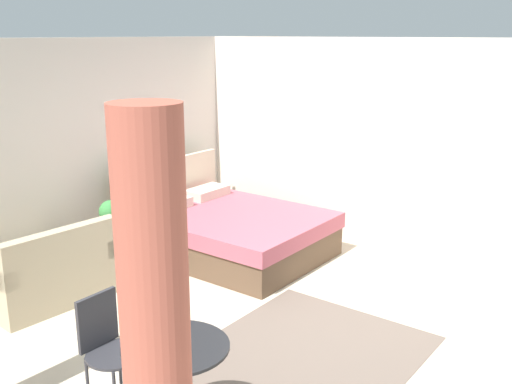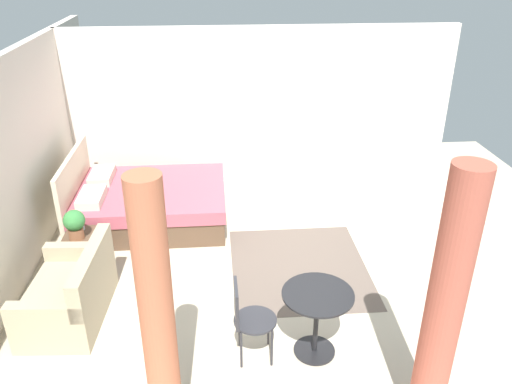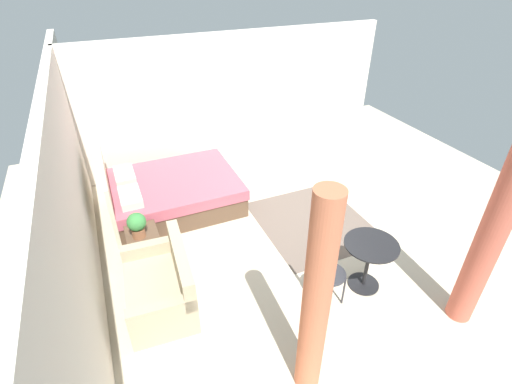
{
  "view_description": "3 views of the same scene",
  "coord_description": "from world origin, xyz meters",
  "px_view_note": "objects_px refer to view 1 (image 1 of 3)",
  "views": [
    {
      "loc": [
        -3.92,
        -2.59,
        2.64
      ],
      "look_at": [
        0.55,
        0.79,
        1.12
      ],
      "focal_mm": 41.26,
      "sensor_mm": 36.0,
      "label": 1
    },
    {
      "loc": [
        -5.4,
        0.75,
        3.7
      ],
      "look_at": [
        0.3,
        0.28,
        0.91
      ],
      "focal_mm": 35.57,
      "sensor_mm": 36.0,
      "label": 2
    },
    {
      "loc": [
        -4.3,
        2.62,
        3.84
      ],
      "look_at": [
        -0.33,
        0.91,
        1.05
      ],
      "focal_mm": 26.39,
      "sensor_mm": 36.0,
      "label": 3
    }
  ],
  "objects_px": {
    "bed": "(229,231)",
    "cafe_chair_near_window": "(107,341)",
    "nightstand": "(122,250)",
    "potted_plant": "(111,215)",
    "vase": "(127,221)",
    "balcony_table": "(177,375)",
    "couch": "(50,275)"
  },
  "relations": [
    {
      "from": "balcony_table",
      "to": "cafe_chair_near_window",
      "type": "height_order",
      "value": "cafe_chair_near_window"
    },
    {
      "from": "couch",
      "to": "vase",
      "type": "relative_size",
      "value": 7.96
    },
    {
      "from": "couch",
      "to": "balcony_table",
      "type": "relative_size",
      "value": 1.78
    },
    {
      "from": "potted_plant",
      "to": "cafe_chair_near_window",
      "type": "bearing_deg",
      "value": -130.2
    },
    {
      "from": "nightstand",
      "to": "vase",
      "type": "relative_size",
      "value": 2.83
    },
    {
      "from": "balcony_table",
      "to": "cafe_chair_near_window",
      "type": "distance_m",
      "value": 0.68
    },
    {
      "from": "balcony_table",
      "to": "cafe_chair_near_window",
      "type": "bearing_deg",
      "value": 90.4
    },
    {
      "from": "balcony_table",
      "to": "nightstand",
      "type": "bearing_deg",
      "value": 56.05
    },
    {
      "from": "bed",
      "to": "potted_plant",
      "type": "xyz_separation_m",
      "value": [
        -1.22,
        0.7,
        0.38
      ]
    },
    {
      "from": "nightstand",
      "to": "potted_plant",
      "type": "relative_size",
      "value": 1.18
    },
    {
      "from": "potted_plant",
      "to": "balcony_table",
      "type": "relative_size",
      "value": 0.53
    },
    {
      "from": "bed",
      "to": "balcony_table",
      "type": "height_order",
      "value": "bed"
    },
    {
      "from": "potted_plant",
      "to": "vase",
      "type": "distance_m",
      "value": 0.26
    },
    {
      "from": "bed",
      "to": "nightstand",
      "type": "height_order",
      "value": "bed"
    },
    {
      "from": "bed",
      "to": "couch",
      "type": "distance_m",
      "value": 2.21
    },
    {
      "from": "bed",
      "to": "cafe_chair_near_window",
      "type": "distance_m",
      "value": 3.17
    },
    {
      "from": "nightstand",
      "to": "balcony_table",
      "type": "bearing_deg",
      "value": -123.95
    },
    {
      "from": "nightstand",
      "to": "cafe_chair_near_window",
      "type": "bearing_deg",
      "value": -132.41
    },
    {
      "from": "bed",
      "to": "nightstand",
      "type": "relative_size",
      "value": 4.77
    },
    {
      "from": "vase",
      "to": "balcony_table",
      "type": "distance_m",
      "value": 3.26
    },
    {
      "from": "bed",
      "to": "cafe_chair_near_window",
      "type": "relative_size",
      "value": 2.53
    },
    {
      "from": "bed",
      "to": "vase",
      "type": "distance_m",
      "value": 1.25
    },
    {
      "from": "couch",
      "to": "nightstand",
      "type": "xyz_separation_m",
      "value": [
        1.0,
        0.07,
        -0.06
      ]
    },
    {
      "from": "nightstand",
      "to": "cafe_chair_near_window",
      "type": "height_order",
      "value": "cafe_chair_near_window"
    },
    {
      "from": "bed",
      "to": "potted_plant",
      "type": "relative_size",
      "value": 5.64
    },
    {
      "from": "cafe_chair_near_window",
      "to": "potted_plant",
      "type": "bearing_deg",
      "value": 49.8
    },
    {
      "from": "couch",
      "to": "vase",
      "type": "height_order",
      "value": "couch"
    },
    {
      "from": "nightstand",
      "to": "vase",
      "type": "height_order",
      "value": "vase"
    },
    {
      "from": "couch",
      "to": "potted_plant",
      "type": "distance_m",
      "value": 0.99
    },
    {
      "from": "nightstand",
      "to": "bed",
      "type": "bearing_deg",
      "value": -30.52
    },
    {
      "from": "vase",
      "to": "potted_plant",
      "type": "bearing_deg",
      "value": 178.99
    },
    {
      "from": "vase",
      "to": "balcony_table",
      "type": "height_order",
      "value": "balcony_table"
    }
  ]
}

